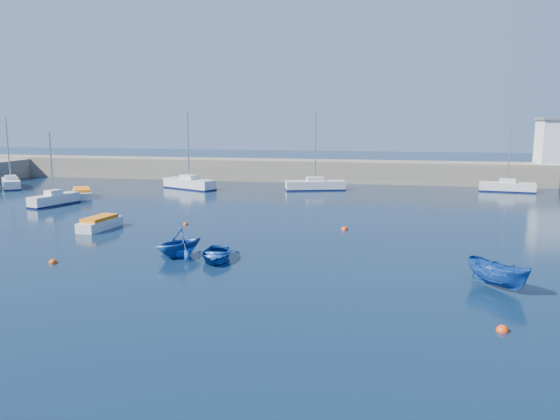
% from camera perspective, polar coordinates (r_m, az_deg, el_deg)
% --- Properties ---
extents(ground, '(220.00, 220.00, 0.00)m').
position_cam_1_polar(ground, '(24.32, -8.81, -9.32)').
color(ground, '#0C1F35').
rests_on(ground, ground).
extents(back_wall, '(96.00, 4.50, 2.60)m').
position_cam_1_polar(back_wall, '(68.37, 4.36, 4.10)').
color(back_wall, gray).
rests_on(back_wall, ground).
extents(sailboat_3, '(2.56, 5.01, 6.53)m').
position_cam_1_polar(sailboat_3, '(53.49, -22.55, 1.05)').
color(sailboat_3, silver).
rests_on(sailboat_3, ground).
extents(sailboat_4, '(5.11, 5.66, 7.86)m').
position_cam_1_polar(sailboat_4, '(68.92, -26.30, 2.55)').
color(sailboat_4, silver).
rests_on(sailboat_4, ground).
extents(sailboat_5, '(6.66, 4.46, 8.60)m').
position_cam_1_polar(sailboat_5, '(61.72, -9.46, 2.77)').
color(sailboat_5, silver).
rests_on(sailboat_5, ground).
extents(sailboat_6, '(6.70, 3.65, 8.44)m').
position_cam_1_polar(sailboat_6, '(60.01, 3.70, 2.63)').
color(sailboat_6, silver).
rests_on(sailboat_6, ground).
extents(sailboat_7, '(5.78, 2.26, 7.47)m').
position_cam_1_polar(sailboat_7, '(63.41, 22.63, 2.28)').
color(sailboat_7, silver).
rests_on(sailboat_7, ground).
extents(motorboat_1, '(1.73, 3.88, 0.92)m').
position_cam_1_polar(motorboat_1, '(40.92, -18.32, -1.31)').
color(motorboat_1, silver).
rests_on(motorboat_1, ground).
extents(motorboat_2, '(3.84, 4.68, 0.94)m').
position_cam_1_polar(motorboat_2, '(57.74, -19.99, 1.67)').
color(motorboat_2, silver).
rests_on(motorboat_2, ground).
extents(dinghy_center, '(3.07, 3.87, 0.72)m').
position_cam_1_polar(dinghy_center, '(30.63, -6.68, -4.59)').
color(dinghy_center, '#154194').
rests_on(dinghy_center, ground).
extents(dinghy_left, '(3.93, 4.07, 1.64)m').
position_cam_1_polar(dinghy_left, '(31.64, -10.55, -3.38)').
color(dinghy_left, '#154194').
rests_on(dinghy_left, ground).
extents(dinghy_right, '(3.17, 3.44, 1.32)m').
position_cam_1_polar(dinghy_right, '(27.44, 21.85, -6.27)').
color(dinghy_right, '#154194').
rests_on(dinghy_right, ground).
extents(buoy_0, '(0.46, 0.46, 0.46)m').
position_cam_1_polar(buoy_0, '(32.43, -22.62, -5.14)').
color(buoy_0, '#D73E0B').
rests_on(buoy_0, ground).
extents(buoy_1, '(0.49, 0.49, 0.49)m').
position_cam_1_polar(buoy_1, '(38.97, 6.76, -2.06)').
color(buoy_1, red).
rests_on(buoy_1, ground).
extents(buoy_3, '(0.39, 0.39, 0.39)m').
position_cam_1_polar(buoy_3, '(41.14, -9.84, -1.52)').
color(buoy_3, '#D73E0B').
rests_on(buoy_3, ground).
extents(buoy_5, '(0.47, 0.47, 0.47)m').
position_cam_1_polar(buoy_5, '(22.39, 22.23, -11.63)').
color(buoy_5, '#D73E0B').
rests_on(buoy_5, ground).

